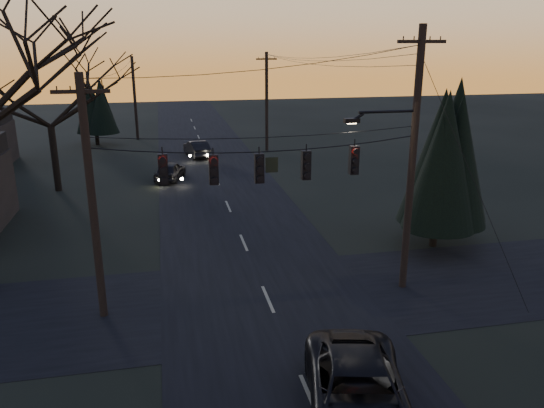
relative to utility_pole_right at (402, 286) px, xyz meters
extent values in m
cube|color=black|center=(-5.50, 10.00, 0.01)|extent=(8.00, 120.00, 0.02)
cube|color=black|center=(-5.50, 0.00, 0.01)|extent=(60.00, 7.00, 0.02)
cylinder|color=black|center=(-5.75, 0.00, 6.10)|extent=(11.50, 0.04, 0.04)
cylinder|color=black|center=(3.35, 3.82, 0.80)|extent=(0.36, 0.36, 1.60)
cone|color=black|center=(3.35, 3.82, 4.16)|extent=(4.15, 4.15, 5.92)
cylinder|color=black|center=(-15.96, 17.80, 2.11)|extent=(0.44, 0.44, 4.21)
cylinder|color=black|center=(-15.12, 33.86, 0.80)|extent=(0.36, 0.36, 1.60)
cone|color=black|center=(-15.12, 33.86, 3.50)|extent=(3.14, 3.14, 4.60)
imported|color=black|center=(-4.54, -7.05, 0.77)|extent=(3.74, 6.01, 1.55)
imported|color=black|center=(-8.70, 19.12, 0.65)|extent=(2.56, 4.11, 1.30)
imported|color=black|center=(-6.30, 26.56, 0.68)|extent=(2.21, 4.31, 1.36)
camera|label=1|loc=(-9.05, -17.84, 9.45)|focal=35.00mm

